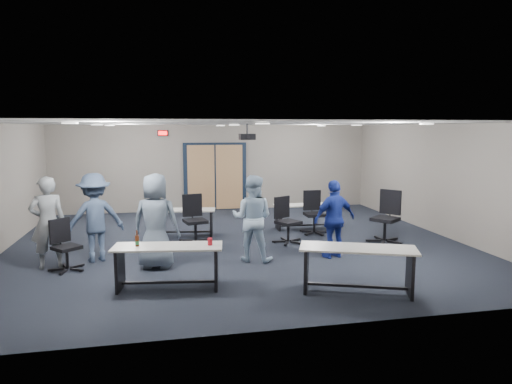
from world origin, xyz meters
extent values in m
plane|color=black|center=(0.00, 0.00, 0.00)|extent=(10.00, 10.00, 0.00)
cube|color=gray|center=(0.00, 4.50, 1.35)|extent=(10.00, 0.04, 2.70)
cube|color=gray|center=(0.00, -4.50, 1.35)|extent=(10.00, 0.04, 2.70)
cube|color=gray|center=(5.00, 0.00, 1.35)|extent=(0.04, 9.00, 2.70)
cube|color=white|center=(0.00, 0.00, 2.70)|extent=(10.00, 9.00, 0.04)
cube|color=black|center=(0.00, 4.47, 1.05)|extent=(2.00, 0.06, 2.20)
cube|color=#A17649|center=(-0.45, 4.45, 1.05)|extent=(0.85, 0.04, 2.05)
cube|color=#A17649|center=(0.45, 4.45, 1.05)|extent=(0.85, 0.04, 2.05)
cube|color=black|center=(-1.60, 4.45, 2.45)|extent=(0.32, 0.05, 0.18)
cube|color=#FF0C0C|center=(-1.60, 4.42, 2.45)|extent=(0.26, 0.02, 0.12)
cylinder|color=black|center=(0.30, 0.50, 2.58)|extent=(0.04, 0.04, 0.24)
cube|color=black|center=(0.30, 0.50, 2.40)|extent=(0.35, 0.30, 0.14)
cylinder|color=black|center=(0.30, 0.35, 2.40)|extent=(0.08, 0.03, 0.08)
cube|color=beige|center=(-1.59, -2.61, 0.70)|extent=(1.82, 0.83, 0.03)
cube|color=black|center=(-2.36, -2.50, 0.34)|extent=(0.13, 0.54, 0.68)
cube|color=black|center=(-0.82, -2.73, 0.34)|extent=(0.13, 0.54, 0.68)
cube|color=black|center=(-1.59, -2.61, 0.10)|extent=(1.55, 0.27, 0.04)
cylinder|color=#B41823|center=(-0.92, -2.71, 0.77)|extent=(0.08, 0.08, 0.12)
cube|color=beige|center=(1.34, -3.42, 0.72)|extent=(1.91, 1.21, 0.03)
cube|color=black|center=(0.59, -3.13, 0.35)|extent=(0.25, 0.53, 0.70)
cube|color=black|center=(2.09, -3.71, 0.35)|extent=(0.25, 0.53, 0.70)
cube|color=black|center=(1.34, -3.42, 0.10)|extent=(1.52, 0.62, 0.04)
cube|color=beige|center=(-1.20, 1.08, 0.63)|extent=(1.66, 0.78, 0.03)
cube|color=black|center=(-1.90, 1.20, 0.31)|extent=(0.12, 0.49, 0.62)
cube|color=black|center=(-0.51, 0.97, 0.31)|extent=(0.12, 0.49, 0.62)
cube|color=black|center=(-1.20, 1.08, 0.09)|extent=(1.40, 0.27, 0.04)
cube|color=beige|center=(1.94, 1.24, 0.62)|extent=(1.58, 0.57, 0.03)
cube|color=black|center=(1.25, 1.26, 0.30)|extent=(0.06, 0.48, 0.61)
cube|color=black|center=(2.64, 1.22, 0.30)|extent=(0.06, 0.48, 0.61)
cube|color=black|center=(1.94, 1.24, 0.09)|extent=(1.39, 0.08, 0.03)
imported|color=gray|center=(-3.75, -1.05, 0.86)|extent=(0.72, 0.58, 1.73)
imported|color=slate|center=(-1.79, -1.44, 0.89)|extent=(0.99, 0.78, 1.78)
imported|color=#A9C5DF|center=(0.06, -1.33, 0.85)|extent=(1.01, 0.92, 1.70)
imported|color=navy|center=(1.72, -1.45, 0.79)|extent=(0.98, 0.58, 1.58)
imported|color=#3A4B69|center=(-2.96, -0.73, 0.87)|extent=(1.27, 0.97, 1.73)
camera|label=1|loc=(-1.64, -9.93, 2.59)|focal=32.00mm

